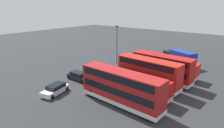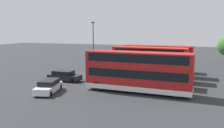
{
  "view_description": "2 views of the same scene",
  "coord_description": "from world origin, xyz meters",
  "px_view_note": "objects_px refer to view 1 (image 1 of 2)",
  "views": [
    {
      "loc": [
        26.04,
        23.42,
        12.48
      ],
      "look_at": [
        -1.17,
        1.38,
        1.95
      ],
      "focal_mm": 31.36,
      "sensor_mm": 36.0,
      "label": 1
    },
    {
      "loc": [
        32.73,
        15.72,
        7.02
      ],
      "look_at": [
        -1.85,
        3.43,
        1.63
      ],
      "focal_mm": 38.05,
      "sensor_mm": 36.0,
      "label": 2
    }
  ],
  "objects_px": {
    "car_small_green": "(55,89)",
    "bus_double_decker_third": "(148,72)",
    "lamp_post_tall": "(117,42)",
    "bus_double_decker_fifth": "(121,87)",
    "car_hatchback_silver": "(79,76)",
    "bus_single_deck_near_end": "(166,66)",
    "bus_single_deck_fourth": "(135,84)",
    "box_truck_blue": "(179,57)",
    "bus_double_decker_second": "(162,67)"
  },
  "relations": [
    {
      "from": "car_small_green",
      "to": "bus_double_decker_third",
      "type": "bearing_deg",
      "value": 139.55
    },
    {
      "from": "bus_double_decker_third",
      "to": "bus_single_deck_fourth",
      "type": "height_order",
      "value": "bus_double_decker_third"
    },
    {
      "from": "bus_single_deck_near_end",
      "to": "car_hatchback_silver",
      "type": "relative_size",
      "value": 2.53
    },
    {
      "from": "bus_single_deck_near_end",
      "to": "box_truck_blue",
      "type": "relative_size",
      "value": 1.45
    },
    {
      "from": "bus_double_decker_fifth",
      "to": "car_hatchback_silver",
      "type": "xyz_separation_m",
      "value": [
        -2.42,
        -10.85,
        -1.75
      ]
    },
    {
      "from": "lamp_post_tall",
      "to": "bus_single_deck_near_end",
      "type": "bearing_deg",
      "value": 89.67
    },
    {
      "from": "bus_single_deck_near_end",
      "to": "bus_double_decker_second",
      "type": "distance_m",
      "value": 3.63
    },
    {
      "from": "bus_double_decker_third",
      "to": "box_truck_blue",
      "type": "height_order",
      "value": "bus_double_decker_third"
    },
    {
      "from": "bus_double_decker_second",
      "to": "bus_double_decker_third",
      "type": "relative_size",
      "value": 1.0
    },
    {
      "from": "bus_double_decker_third",
      "to": "bus_single_deck_fourth",
      "type": "distance_m",
      "value": 3.62
    },
    {
      "from": "bus_double_decker_third",
      "to": "bus_double_decker_fifth",
      "type": "distance_m",
      "value": 7.36
    },
    {
      "from": "bus_single_deck_near_end",
      "to": "car_hatchback_silver",
      "type": "bearing_deg",
      "value": -41.46
    },
    {
      "from": "car_hatchback_silver",
      "to": "lamp_post_tall",
      "type": "xyz_separation_m",
      "value": [
        -12.08,
        -1.01,
        4.16
      ]
    },
    {
      "from": "car_small_green",
      "to": "bus_double_decker_fifth",
      "type": "bearing_deg",
      "value": 110.29
    },
    {
      "from": "bus_single_deck_near_end",
      "to": "bus_double_decker_third",
      "type": "bearing_deg",
      "value": 0.92
    },
    {
      "from": "bus_double_decker_fifth",
      "to": "bus_single_deck_fourth",
      "type": "bearing_deg",
      "value": -176.89
    },
    {
      "from": "bus_double_decker_second",
      "to": "box_truck_blue",
      "type": "relative_size",
      "value": 1.34
    },
    {
      "from": "lamp_post_tall",
      "to": "car_hatchback_silver",
      "type": "bearing_deg",
      "value": 4.8
    },
    {
      "from": "bus_double_decker_fifth",
      "to": "box_truck_blue",
      "type": "height_order",
      "value": "bus_double_decker_fifth"
    },
    {
      "from": "car_small_green",
      "to": "lamp_post_tall",
      "type": "xyz_separation_m",
      "value": [
        -17.96,
        -2.52,
        4.16
      ]
    },
    {
      "from": "bus_single_deck_fourth",
      "to": "bus_double_decker_fifth",
      "type": "bearing_deg",
      "value": 3.11
    },
    {
      "from": "bus_single_deck_near_end",
      "to": "bus_single_deck_fourth",
      "type": "height_order",
      "value": "same"
    },
    {
      "from": "bus_double_decker_second",
      "to": "car_hatchback_silver",
      "type": "height_order",
      "value": "bus_double_decker_second"
    },
    {
      "from": "car_hatchback_silver",
      "to": "car_small_green",
      "type": "height_order",
      "value": "same"
    },
    {
      "from": "bus_double_decker_fifth",
      "to": "box_truck_blue",
      "type": "relative_size",
      "value": 1.51
    },
    {
      "from": "bus_double_decker_second",
      "to": "car_small_green",
      "type": "bearing_deg",
      "value": -34.12
    },
    {
      "from": "bus_single_deck_fourth",
      "to": "bus_double_decker_fifth",
      "type": "distance_m",
      "value": 3.93
    },
    {
      "from": "bus_single_deck_near_end",
      "to": "bus_single_deck_fourth",
      "type": "xyz_separation_m",
      "value": [
        10.6,
        0.02,
        -0.0
      ]
    },
    {
      "from": "bus_single_deck_near_end",
      "to": "bus_single_deck_fourth",
      "type": "bearing_deg",
      "value": 0.12
    },
    {
      "from": "lamp_post_tall",
      "to": "bus_single_deck_fourth",
      "type": "bearing_deg",
      "value": 47.52
    },
    {
      "from": "bus_single_deck_near_end",
      "to": "bus_double_decker_third",
      "type": "height_order",
      "value": "bus_double_decker_third"
    },
    {
      "from": "box_truck_blue",
      "to": "car_small_green",
      "type": "distance_m",
      "value": 27.09
    },
    {
      "from": "bus_double_decker_third",
      "to": "bus_double_decker_fifth",
      "type": "relative_size",
      "value": 0.89
    },
    {
      "from": "bus_double_decker_third",
      "to": "bus_double_decker_second",
      "type": "bearing_deg",
      "value": 171.43
    },
    {
      "from": "bus_double_decker_second",
      "to": "bus_double_decker_third",
      "type": "height_order",
      "value": "same"
    },
    {
      "from": "bus_double_decker_second",
      "to": "car_hatchback_silver",
      "type": "distance_m",
      "value": 14.25
    },
    {
      "from": "bus_single_deck_near_end",
      "to": "car_small_green",
      "type": "distance_m",
      "value": 20.1
    },
    {
      "from": "bus_single_deck_near_end",
      "to": "bus_double_decker_fifth",
      "type": "height_order",
      "value": "bus_double_decker_fifth"
    },
    {
      "from": "bus_double_decker_second",
      "to": "bus_single_deck_fourth",
      "type": "xyz_separation_m",
      "value": [
        7.13,
        -0.63,
        -0.83
      ]
    },
    {
      "from": "car_small_green",
      "to": "lamp_post_tall",
      "type": "height_order",
      "value": "lamp_post_tall"
    },
    {
      "from": "lamp_post_tall",
      "to": "bus_double_decker_third",
      "type": "bearing_deg",
      "value": 58.7
    },
    {
      "from": "box_truck_blue",
      "to": "car_hatchback_silver",
      "type": "relative_size",
      "value": 1.74
    },
    {
      "from": "bus_double_decker_fifth",
      "to": "lamp_post_tall",
      "type": "distance_m",
      "value": 18.89
    },
    {
      "from": "bus_single_deck_fourth",
      "to": "car_hatchback_silver",
      "type": "xyz_separation_m",
      "value": [
        1.41,
        -10.64,
        -0.92
      ]
    },
    {
      "from": "bus_single_deck_fourth",
      "to": "car_hatchback_silver",
      "type": "relative_size",
      "value": 2.39
    },
    {
      "from": "bus_double_decker_second",
      "to": "bus_double_decker_fifth",
      "type": "distance_m",
      "value": 10.97
    },
    {
      "from": "bus_double_decker_fifth",
      "to": "bus_double_decker_second",
      "type": "bearing_deg",
      "value": 177.77
    },
    {
      "from": "bus_single_deck_fourth",
      "to": "box_truck_blue",
      "type": "xyz_separation_m",
      "value": [
        -18.37,
        -0.48,
        0.09
      ]
    },
    {
      "from": "car_hatchback_silver",
      "to": "lamp_post_tall",
      "type": "relative_size",
      "value": 0.54
    },
    {
      "from": "bus_single_deck_near_end",
      "to": "car_small_green",
      "type": "height_order",
      "value": "bus_single_deck_near_end"
    }
  ]
}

